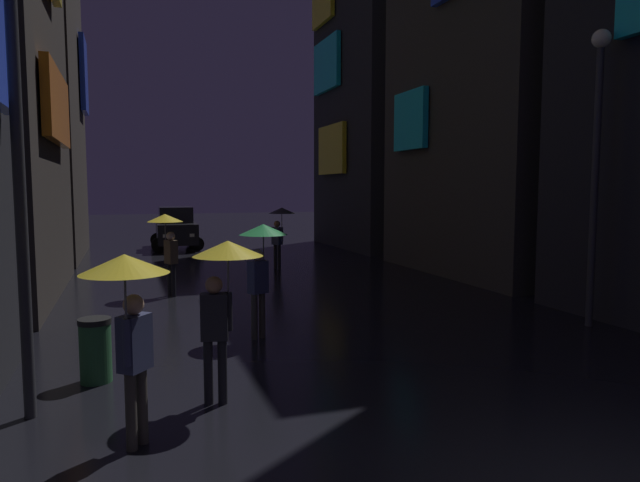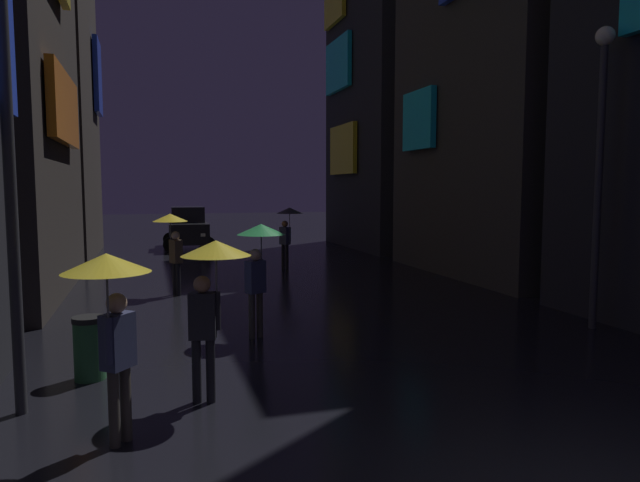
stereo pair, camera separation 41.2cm
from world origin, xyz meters
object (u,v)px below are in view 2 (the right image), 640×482
object	(u,v)px
pedestrian_foreground_right_yellow	(212,275)
trash_bin	(89,348)
pedestrian_near_crossing_green	(259,248)
pedestrian_midstreet_left_black	(288,221)
pedestrian_far_right_yellow	(110,295)
pedestrian_foreground_left_yellow	(172,231)
streetlamp_right_near	(600,144)
car_distant	(188,228)
streetlamp_left_near	(7,118)

from	to	relation	value
pedestrian_foreground_right_yellow	trash_bin	bearing A→B (deg)	139.44
pedestrian_near_crossing_green	trash_bin	bearing A→B (deg)	-149.53
pedestrian_midstreet_left_black	pedestrian_far_right_yellow	xyz separation A→B (m)	(-4.97, -12.63, 0.00)
pedestrian_foreground_left_yellow	streetlamp_right_near	distance (m)	10.12
streetlamp_right_near	trash_bin	xyz separation A→B (m)	(-9.30, -0.37, -3.16)
pedestrian_foreground_left_yellow	car_distant	bearing A→B (deg)	84.33
pedestrian_foreground_right_yellow	streetlamp_left_near	bearing A→B (deg)	173.12
pedestrian_near_crossing_green	pedestrian_foreground_right_yellow	size ratio (longest dim) A/B	1.00
pedestrian_near_crossing_green	pedestrian_far_right_yellow	distance (m)	4.77
pedestrian_midstreet_left_black	trash_bin	xyz separation A→B (m)	(-5.44, -10.15, -1.20)
streetlamp_right_near	streetlamp_left_near	world-z (taller)	streetlamp_right_near
pedestrian_near_crossing_green	streetlamp_right_near	xyz separation A→B (m)	(6.46, -1.30, 1.96)
pedestrian_foreground_right_yellow	streetlamp_right_near	world-z (taller)	streetlamp_right_near
pedestrian_far_right_yellow	pedestrian_foreground_left_yellow	world-z (taller)	same
pedestrian_foreground_right_yellow	pedestrian_midstreet_left_black	bearing A→B (deg)	71.75
streetlamp_right_near	streetlamp_left_near	bearing A→B (deg)	-171.56
pedestrian_foreground_left_yellow	streetlamp_left_near	bearing A→B (deg)	-105.90
pedestrian_foreground_right_yellow	pedestrian_foreground_left_yellow	size ratio (longest dim) A/B	1.00
pedestrian_midstreet_left_black	pedestrian_foreground_left_yellow	world-z (taller)	same
pedestrian_foreground_right_yellow	car_distant	distance (m)	19.58
pedestrian_foreground_right_yellow	streetlamp_right_near	xyz separation A→B (m)	(7.67, 1.76, 1.96)
pedestrian_foreground_left_yellow	trash_bin	size ratio (longest dim) A/B	2.28
pedestrian_near_crossing_green	car_distant	bearing A→B (deg)	90.76
trash_bin	streetlamp_right_near	bearing A→B (deg)	2.26
pedestrian_near_crossing_green	streetlamp_left_near	xyz separation A→B (m)	(-3.54, -2.78, 1.95)
pedestrian_midstreet_left_black	streetlamp_right_near	distance (m)	10.70
car_distant	streetlamp_left_near	xyz separation A→B (m)	(-3.32, -19.26, 2.69)
pedestrian_foreground_right_yellow	car_distant	world-z (taller)	pedestrian_foreground_right_yellow
pedestrian_near_crossing_green	pedestrian_foreground_right_yellow	distance (m)	3.29
pedestrian_near_crossing_green	pedestrian_foreground_right_yellow	bearing A→B (deg)	-111.43
streetlamp_left_near	pedestrian_foreground_left_yellow	bearing A→B (deg)	74.10
pedestrian_near_crossing_green	streetlamp_left_near	bearing A→B (deg)	-141.78
streetlamp_right_near	pedestrian_foreground_left_yellow	bearing A→B (deg)	142.19
streetlamp_left_near	trash_bin	distance (m)	3.41
pedestrian_foreground_right_yellow	trash_bin	xyz separation A→B (m)	(-1.63, 1.40, -1.20)
pedestrian_near_crossing_green	trash_bin	size ratio (longest dim) A/B	2.28
pedestrian_foreground_right_yellow	streetlamp_right_near	size ratio (longest dim) A/B	0.36
streetlamp_left_near	pedestrian_far_right_yellow	bearing A→B (deg)	-49.32
pedestrian_near_crossing_green	pedestrian_foreground_left_yellow	distance (m)	4.98
pedestrian_far_right_yellow	streetlamp_right_near	world-z (taller)	streetlamp_right_near
pedestrian_foreground_left_yellow	car_distant	distance (m)	11.77
pedestrian_far_right_yellow	streetlamp_right_near	size ratio (longest dim) A/B	0.36
pedestrian_midstreet_left_black	pedestrian_foreground_left_yellow	distance (m)	5.44
pedestrian_foreground_right_yellow	streetlamp_right_near	distance (m)	8.11
pedestrian_foreground_left_yellow	streetlamp_right_near	world-z (taller)	streetlamp_right_near
pedestrian_midstreet_left_black	pedestrian_far_right_yellow	world-z (taller)	same
pedestrian_near_crossing_green	pedestrian_midstreet_left_black	size ratio (longest dim) A/B	1.00
pedestrian_foreground_right_yellow	car_distant	xyz separation A→B (m)	(0.98, 19.54, -0.74)
streetlamp_left_near	pedestrian_midstreet_left_black	bearing A→B (deg)	61.41
streetlamp_left_near	trash_bin	world-z (taller)	streetlamp_left_near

